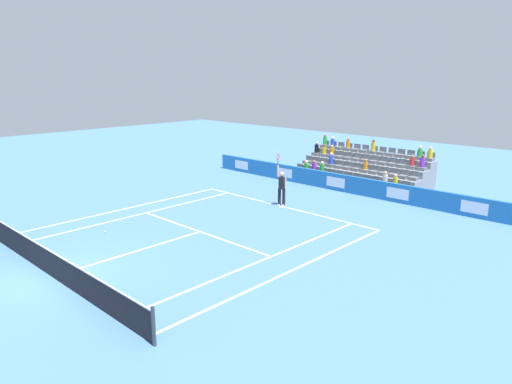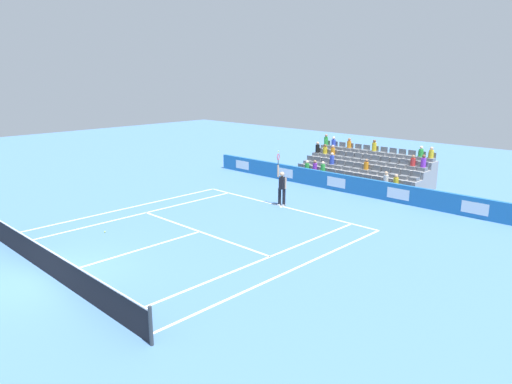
% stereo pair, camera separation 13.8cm
% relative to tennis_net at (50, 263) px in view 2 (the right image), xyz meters
% --- Properties ---
extents(ground_plane, '(80.00, 80.00, 0.00)m').
position_rel_tennis_net_xyz_m(ground_plane, '(0.00, 0.00, -0.49)').
color(ground_plane, '#4C7AB2').
extents(line_baseline, '(10.97, 0.10, 0.01)m').
position_rel_tennis_net_xyz_m(line_baseline, '(0.00, -11.89, -0.49)').
color(line_baseline, white).
rests_on(line_baseline, ground).
extents(line_service, '(8.23, 0.10, 0.01)m').
position_rel_tennis_net_xyz_m(line_service, '(0.00, -6.40, -0.49)').
color(line_service, white).
rests_on(line_service, ground).
extents(line_centre_service, '(0.10, 6.40, 0.01)m').
position_rel_tennis_net_xyz_m(line_centre_service, '(0.00, -3.20, -0.49)').
color(line_centre_service, white).
rests_on(line_centre_service, ground).
extents(line_singles_sideline_left, '(0.10, 11.89, 0.01)m').
position_rel_tennis_net_xyz_m(line_singles_sideline_left, '(4.12, -5.95, -0.49)').
color(line_singles_sideline_left, white).
rests_on(line_singles_sideline_left, ground).
extents(line_singles_sideline_right, '(0.10, 11.89, 0.01)m').
position_rel_tennis_net_xyz_m(line_singles_sideline_right, '(-4.12, -5.95, -0.49)').
color(line_singles_sideline_right, white).
rests_on(line_singles_sideline_right, ground).
extents(line_doubles_sideline_left, '(0.10, 11.89, 0.01)m').
position_rel_tennis_net_xyz_m(line_doubles_sideline_left, '(5.49, -5.95, -0.49)').
color(line_doubles_sideline_left, white).
rests_on(line_doubles_sideline_left, ground).
extents(line_doubles_sideline_right, '(0.10, 11.89, 0.01)m').
position_rel_tennis_net_xyz_m(line_doubles_sideline_right, '(-5.49, -5.95, -0.49)').
color(line_doubles_sideline_right, white).
rests_on(line_doubles_sideline_right, ground).
extents(line_centre_mark, '(0.10, 0.20, 0.01)m').
position_rel_tennis_net_xyz_m(line_centre_mark, '(0.00, -11.79, -0.49)').
color(line_centre_mark, white).
rests_on(line_centre_mark, ground).
extents(sponsor_barrier, '(19.49, 0.22, 1.00)m').
position_rel_tennis_net_xyz_m(sponsor_barrier, '(-0.00, -16.71, 0.01)').
color(sponsor_barrier, '#1E66AD').
rests_on(sponsor_barrier, ground).
extents(tennis_net, '(11.97, 0.10, 1.07)m').
position_rel_tennis_net_xyz_m(tennis_net, '(0.00, 0.00, 0.00)').
color(tennis_net, '#33383D').
rests_on(tennis_net, ground).
extents(tennis_player, '(0.54, 0.43, 2.85)m').
position_rel_tennis_net_xyz_m(tennis_player, '(0.18, -11.99, 0.50)').
color(tennis_player, black).
rests_on(tennis_player, ground).
extents(stadium_stand, '(8.06, 3.80, 2.62)m').
position_rel_tennis_net_xyz_m(stadium_stand, '(0.01, -19.65, 0.20)').
color(stadium_stand, gray).
rests_on(stadium_stand, ground).
extents(loose_tennis_ball, '(0.07, 0.07, 0.07)m').
position_rel_tennis_net_xyz_m(loose_tennis_ball, '(2.83, -3.49, -0.46)').
color(loose_tennis_ball, '#D1E533').
rests_on(loose_tennis_ball, ground).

